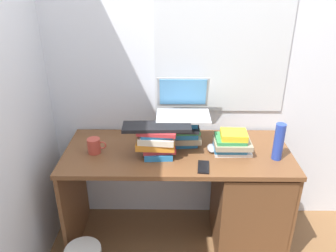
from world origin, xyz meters
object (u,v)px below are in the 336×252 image
(book_stack_keyboard_riser, at_px, (157,141))
(laptop, at_px, (183,106))
(mug, at_px, (94,146))
(cell_phone, at_px, (203,167))
(desk, at_px, (231,196))
(keyboard, at_px, (157,127))
(book_stack_tall, at_px, (183,131))
(book_stack_side, at_px, (232,143))
(computer_mouse, at_px, (212,148))
(water_bottle, at_px, (279,142))

(book_stack_keyboard_riser, relative_size, laptop, 0.75)
(mug, height_order, cell_phone, mug)
(desk, xyz_separation_m, keyboard, (-0.51, -0.04, 0.54))
(book_stack_tall, bearing_deg, cell_phone, -68.90)
(book_stack_tall, distance_m, laptop, 0.17)
(book_stack_tall, height_order, laptop, laptop)
(book_stack_side, bearing_deg, computer_mouse, 169.52)
(keyboard, relative_size, mug, 3.44)
(laptop, relative_size, computer_mouse, 3.34)
(cell_phone, bearing_deg, mug, 171.35)
(book_stack_keyboard_riser, relative_size, keyboard, 0.62)
(desk, bearing_deg, cell_phone, -140.73)
(mug, xyz_separation_m, water_bottle, (1.15, -0.06, 0.07))
(book_stack_tall, distance_m, computer_mouse, 0.22)
(book_stack_keyboard_riser, height_order, book_stack_side, book_stack_keyboard_riser)
(desk, bearing_deg, laptop, 153.92)
(laptop, bearing_deg, book_stack_tall, -87.66)
(desk, xyz_separation_m, computer_mouse, (-0.15, 0.02, 0.36))
(book_stack_keyboard_riser, relative_size, mug, 2.14)
(desk, distance_m, book_stack_tall, 0.57)
(desk, height_order, computer_mouse, computer_mouse)
(book_stack_tall, distance_m, water_bottle, 0.61)
(water_bottle, bearing_deg, computer_mouse, 166.16)
(book_stack_tall, xyz_separation_m, computer_mouse, (0.18, -0.09, -0.08))
(book_stack_side, bearing_deg, cell_phone, -136.22)
(book_stack_keyboard_riser, distance_m, keyboard, 0.10)
(water_bottle, distance_m, cell_phone, 0.49)
(book_stack_tall, bearing_deg, computer_mouse, -24.85)
(book_stack_tall, relative_size, cell_phone, 1.76)
(mug, bearing_deg, cell_phone, -14.31)
(keyboard, distance_m, cell_phone, 0.37)
(desk, xyz_separation_m, mug, (-0.91, -0.01, 0.39))
(desk, xyz_separation_m, cell_phone, (-0.22, -0.18, 0.35))
(cell_phone, bearing_deg, laptop, 113.95)
(book_stack_keyboard_riser, xyz_separation_m, computer_mouse, (0.35, 0.06, -0.08))
(book_stack_side, distance_m, water_bottle, 0.28)
(book_stack_tall, relative_size, water_bottle, 1.01)
(book_stack_tall, bearing_deg, desk, -18.07)
(laptop, bearing_deg, book_stack_side, -28.00)
(book_stack_side, xyz_separation_m, laptop, (-0.31, 0.16, 0.19))
(keyboard, bearing_deg, book_stack_tall, 39.14)
(keyboard, xyz_separation_m, cell_phone, (0.28, -0.15, -0.19))
(laptop, xyz_separation_m, water_bottle, (0.58, -0.24, -0.14))
(laptop, height_order, water_bottle, laptop)
(desk, distance_m, keyboard, 0.74)
(desk, relative_size, book_stack_keyboard_riser, 5.64)
(book_stack_keyboard_riser, distance_m, mug, 0.41)
(cell_phone, bearing_deg, desk, 44.93)
(desk, height_order, book_stack_side, book_stack_side)
(laptop, bearing_deg, desk, -26.08)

